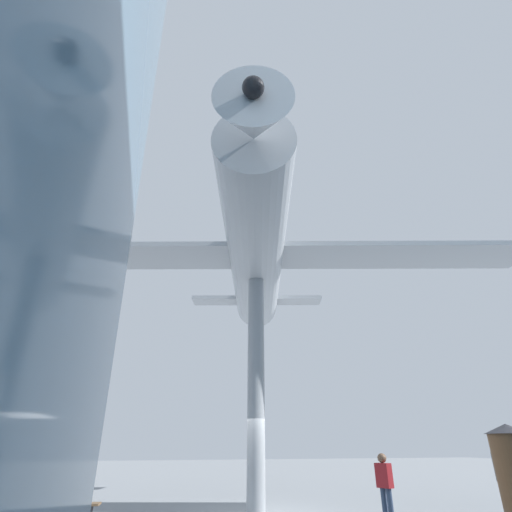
{
  "coord_description": "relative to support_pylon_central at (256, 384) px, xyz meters",
  "views": [
    {
      "loc": [
        3.2,
        12.92,
        1.83
      ],
      "look_at": [
        0.0,
        0.0,
        8.07
      ],
      "focal_mm": 28.0,
      "sensor_mm": 36.0,
      "label": 1
    }
  ],
  "objects": [
    {
      "name": "support_pylon_central",
      "position": [
        0.0,
        0.0,
        0.0
      ],
      "size": [
        0.55,
        0.55,
        7.09
      ],
      "color": "#999EA3",
      "rests_on": "ground_plane"
    },
    {
      "name": "suspended_airplane",
      "position": [
        0.07,
        0.27,
        4.54
      ],
      "size": [
        19.57,
        14.28,
        3.1
      ],
      "rotation": [
        0.0,
        0.0,
        -0.25
      ],
      "color": "#B2B7BC",
      "rests_on": "support_pylon_central"
    },
    {
      "name": "plaza_bench",
      "position": [
        5.07,
        0.86,
        -3.1
      ],
      "size": [
        1.85,
        0.57,
        0.5
      ],
      "rotation": [
        0.0,
        0.0,
        -0.1
      ],
      "color": "brown",
      "rests_on": "ground_plane"
    },
    {
      "name": "visitor_person",
      "position": [
        -2.99,
        2.05,
        -2.65
      ],
      "size": [
        0.36,
        0.45,
        1.57
      ],
      "rotation": [
        0.0,
        0.0,
        5.1
      ],
      "color": "#2D3D56",
      "rests_on": "ground_plane"
    },
    {
      "name": "visitor_second",
      "position": [
        -6.03,
        2.9,
        -2.44
      ],
      "size": [
        0.46,
        0.39,
        1.88
      ],
      "rotation": [
        0.0,
        0.0,
        2.63
      ],
      "color": "#4C4238",
      "rests_on": "ground_plane"
    }
  ]
}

